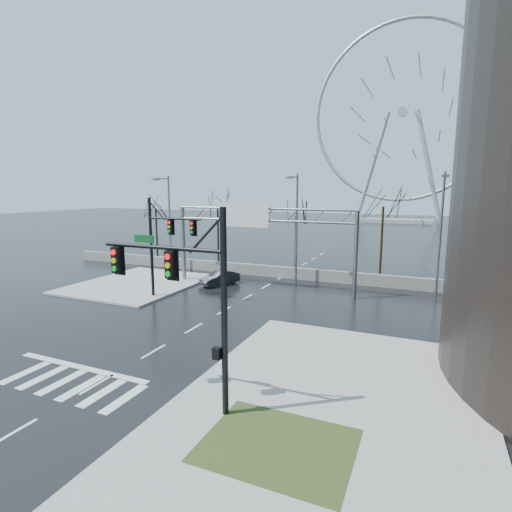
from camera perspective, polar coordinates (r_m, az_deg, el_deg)
The scene contains 18 objects.
ground at distance 22.73m, azimuth -14.43°, elevation -13.07°, with size 260.00×260.00×0.00m, color black.
sidewalk_right_ext at distance 20.52m, azimuth 12.99°, elevation -15.32°, with size 12.00×10.00×0.15m, color gray.
sidewalk_far at distance 38.26m, azimuth -16.42°, elevation -3.80°, with size 10.00×12.00×0.15m, color gray.
grass_strip at distance 14.79m, azimuth 3.13°, elevation -25.35°, with size 5.00×4.00×0.02m, color #283917.
barrier_wall at distance 39.54m, azimuth 3.61°, elevation -2.30°, with size 52.00×0.50×1.10m, color slate.
signal_mast_near at distance 15.21m, azimuth -9.19°, elevation -4.83°, with size 5.52×0.41×8.00m.
signal_mast_far at distance 31.94m, azimuth -13.23°, elevation 2.44°, with size 4.72×0.41×8.00m.
sign_gantry at distance 34.34m, azimuth 0.22°, elevation 3.75°, with size 16.36×0.40×7.60m.
streetlight_left at distance 42.85m, azimuth -12.52°, elevation 5.61°, with size 0.50×2.55×10.00m.
streetlight_mid at distance 36.43m, azimuth 5.68°, elevation 5.15°, with size 0.50×2.55×10.00m.
streetlight_right at distance 34.68m, azimuth 24.94°, elevation 4.10°, with size 0.50×2.55×10.00m.
tree_far_left at distance 51.12m, azimuth -14.11°, elevation 5.79°, with size 3.50×3.50×7.00m.
tree_left at distance 45.73m, azimuth -5.50°, elevation 6.13°, with size 3.75×3.75×7.50m.
tree_center at distance 43.11m, azimuth 5.74°, elevation 4.86°, with size 3.25×3.25×6.50m.
tree_right at distance 40.19m, azimuth 17.67°, elevation 5.62°, with size 3.90×3.90×7.80m.
tree_far_right at distance 40.70m, azimuth 28.97°, elevation 3.80°, with size 3.40×3.40×6.80m.
ferris_wheel at distance 113.07m, azimuth 20.16°, elevation 17.82°, with size 45.00×6.00×50.91m.
car at distance 36.61m, azimuth -5.23°, elevation -3.14°, with size 1.34×3.86×1.27m, color black.
Camera 1 is at (13.18, -16.40, 8.59)m, focal length 28.00 mm.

